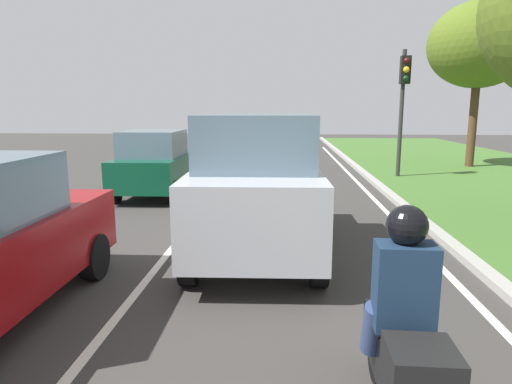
{
  "coord_description": "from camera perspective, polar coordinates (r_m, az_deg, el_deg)",
  "views": [
    {
      "loc": [
        1.21,
        2.2,
        2.37
      ],
      "look_at": [
        0.81,
        8.46,
        1.2
      ],
      "focal_mm": 31.5,
      "sensor_mm": 36.0,
      "label": 1
    }
  ],
  "objects": [
    {
      "name": "lane_line_center",
      "position": [
        12.19,
        -5.48,
        -0.66
      ],
      "size": [
        0.12,
        32.0,
        0.01
      ],
      "primitive_type": "cube",
      "color": "silver",
      "rests_on": "ground"
    },
    {
      "name": "car_suv_ahead",
      "position": [
        7.37,
        0.13,
        1.18
      ],
      "size": [
        2.08,
        4.55,
        2.28
      ],
      "rotation": [
        0.0,
        0.0,
        0.03
      ],
      "color": "#B7BABF",
      "rests_on": "ground"
    },
    {
      "name": "curb_right",
      "position": [
        12.37,
        17.05,
        -0.65
      ],
      "size": [
        0.24,
        48.0,
        0.12
      ],
      "primitive_type": "cube",
      "color": "#9E9B93",
      "rests_on": "ground"
    },
    {
      "name": "traffic_light_near_right",
      "position": [
        16.05,
        18.21,
        12.01
      ],
      "size": [
        0.32,
        0.5,
        4.28
      ],
      "color": "#2D2D2D",
      "rests_on": "ground"
    },
    {
      "name": "lane_line_right_edge",
      "position": [
        12.27,
        14.76,
        -0.89
      ],
      "size": [
        0.12,
        32.0,
        0.01
      ],
      "primitive_type": "cube",
      "color": "silver",
      "rests_on": "ground"
    },
    {
      "name": "motorcycle",
      "position": [
        3.53,
        17.76,
        -20.66
      ],
      "size": [
        0.41,
        1.9,
        1.01
      ],
      "rotation": [
        0.0,
        0.0,
        -0.03
      ],
      "color": "black",
      "rests_on": "ground"
    },
    {
      "name": "ground_plane",
      "position": [
        12.1,
        -2.21,
        -0.72
      ],
      "size": [
        60.0,
        60.0,
        0.0
      ],
      "primitive_type": "plane",
      "color": "#383533"
    },
    {
      "name": "car_hatchback_far",
      "position": [
        12.69,
        -12.61,
        3.6
      ],
      "size": [
        1.78,
        3.73,
        1.78
      ],
      "rotation": [
        0.0,
        0.0,
        0.02
      ],
      "color": "#0C472D",
      "rests_on": "ground"
    },
    {
      "name": "rider_person",
      "position": [
        3.3,
        18.21,
        -10.96
      ],
      "size": [
        0.51,
        0.41,
        1.16
      ],
      "rotation": [
        0.0,
        0.0,
        -0.03
      ],
      "color": "#192D47",
      "rests_on": "ground"
    },
    {
      "name": "tree_roadside_far",
      "position": [
        20.12,
        26.52,
        16.35
      ],
      "size": [
        3.88,
        3.88,
        6.43
      ],
      "color": "#4C331E",
      "rests_on": "ground"
    }
  ]
}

